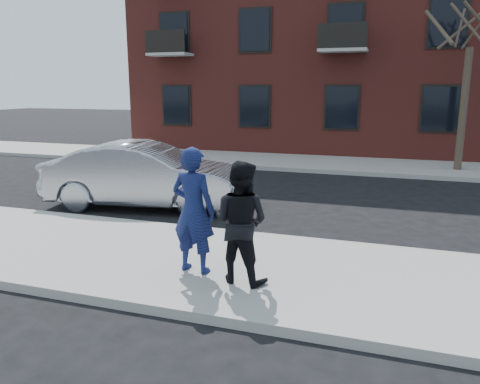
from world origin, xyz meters
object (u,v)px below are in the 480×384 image
(man_hoodie, at_px, (193,210))
(man_peacoat, at_px, (240,222))
(silver_sedan, at_px, (146,175))
(street_tree, at_px, (474,10))

(man_hoodie, height_order, man_peacoat, man_hoodie)
(silver_sedan, relative_size, man_hoodie, 2.52)
(street_tree, distance_m, man_peacoat, 13.32)
(street_tree, distance_m, silver_sedan, 12.22)
(silver_sedan, distance_m, man_peacoat, 5.58)
(street_tree, relative_size, silver_sedan, 1.35)
(silver_sedan, relative_size, man_peacoat, 2.74)
(man_hoodie, distance_m, man_peacoat, 0.83)
(street_tree, bearing_deg, man_hoodie, -113.54)
(man_hoodie, xyz_separation_m, man_peacoat, (0.81, -0.12, -0.08))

